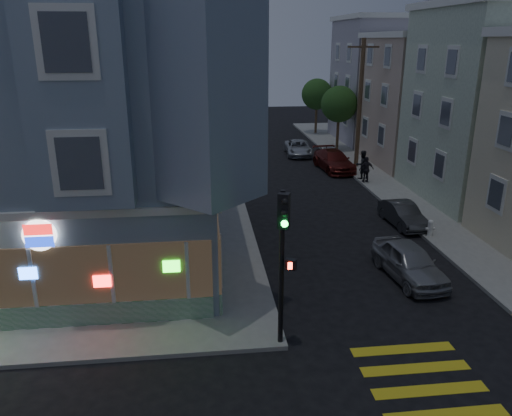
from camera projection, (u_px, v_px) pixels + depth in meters
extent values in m
plane|color=black|center=(189.00, 403.00, 13.05)|extent=(120.00, 120.00, 0.00)
cube|color=gray|center=(503.00, 166.00, 37.17)|extent=(24.00, 42.00, 0.15)
cube|color=gray|center=(42.00, 124.00, 20.93)|extent=(14.00, 14.00, 11.00)
cube|color=silver|center=(47.00, 163.00, 21.46)|extent=(14.30, 14.30, 0.25)
cube|color=#196B33|center=(0.00, 319.00, 15.94)|extent=(13.60, 0.12, 0.80)
cylinder|color=white|center=(39.00, 235.00, 15.12)|extent=(1.00, 0.12, 1.00)
cube|color=#C0AE94|center=(453.00, 101.00, 37.21)|extent=(12.00, 8.60, 9.00)
cube|color=#A59EAE|center=(406.00, 82.00, 45.43)|extent=(12.00, 8.60, 10.50)
cylinder|color=#4C3826|center=(360.00, 104.00, 35.45)|extent=(0.30, 0.30, 9.00)
cube|color=#4C3826|center=(364.00, 47.00, 34.20)|extent=(2.20, 0.12, 0.12)
cylinder|color=#4C3826|center=(338.00, 131.00, 42.05)|extent=(0.24, 0.24, 3.20)
sphere|color=#204619|center=(339.00, 104.00, 41.34)|extent=(3.00, 3.00, 3.00)
cylinder|color=#4C3826|center=(316.00, 117.00, 49.57)|extent=(0.24, 0.24, 3.20)
sphere|color=#204619|center=(317.00, 94.00, 48.87)|extent=(3.00, 3.00, 3.00)
imported|color=black|center=(362.00, 165.00, 33.27)|extent=(1.06, 0.90, 1.91)
imported|color=#26222A|center=(366.00, 170.00, 32.46)|extent=(1.02, 0.49, 1.69)
imported|color=#93959A|center=(409.00, 262.00, 19.67)|extent=(2.06, 4.28, 1.41)
imported|color=#343639|center=(403.00, 214.00, 25.37)|extent=(1.47, 3.65, 1.18)
imported|color=#5A1814|center=(334.00, 161.00, 36.11)|extent=(2.45, 5.06, 1.42)
imported|color=#ABAFB6|center=(298.00, 148.00, 40.87)|extent=(2.29, 4.44, 1.20)
cylinder|color=black|center=(281.00, 270.00, 14.69)|extent=(0.16, 0.16, 4.89)
cube|color=black|center=(284.00, 211.00, 13.87)|extent=(0.40, 0.38, 1.03)
sphere|color=black|center=(285.00, 202.00, 13.62)|extent=(0.20, 0.20, 0.20)
sphere|color=black|center=(285.00, 213.00, 13.73)|extent=(0.20, 0.20, 0.20)
sphere|color=#19F23F|center=(285.00, 224.00, 13.83)|extent=(0.20, 0.20, 0.20)
cube|color=black|center=(291.00, 264.00, 14.47)|extent=(0.37, 0.31, 0.31)
cube|color=#FF2614|center=(292.00, 266.00, 14.37)|extent=(0.22, 0.02, 0.22)
cylinder|color=white|center=(430.00, 230.00, 23.71)|extent=(0.24, 0.24, 0.61)
sphere|color=white|center=(431.00, 223.00, 23.60)|extent=(0.26, 0.26, 0.26)
cylinder|color=white|center=(430.00, 229.00, 23.69)|extent=(0.46, 0.12, 0.12)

